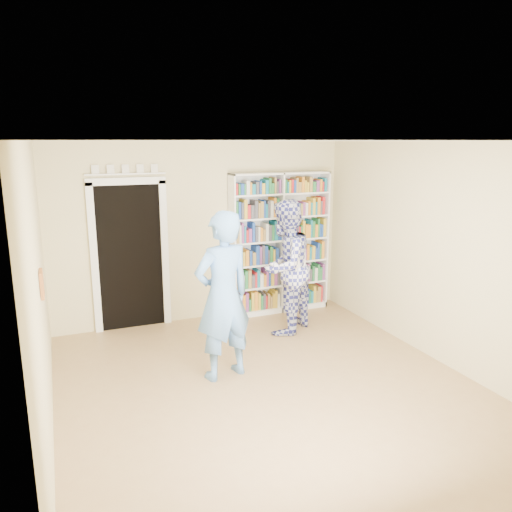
{
  "coord_description": "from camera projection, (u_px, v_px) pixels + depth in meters",
  "views": [
    {
      "loc": [
        -2.07,
        -4.68,
        2.7
      ],
      "look_at": [
        0.21,
        0.9,
        1.3
      ],
      "focal_mm": 35.0,
      "sensor_mm": 36.0,
      "label": 1
    }
  ],
  "objects": [
    {
      "name": "bookshelf",
      "position": [
        279.0,
        243.0,
        7.9
      ],
      "size": [
        1.62,
        0.3,
        2.22
      ],
      "rotation": [
        0.0,
        0.0,
        -0.25
      ],
      "color": "white",
      "rests_on": "floor"
    },
    {
      "name": "wall_back",
      "position": [
        203.0,
        232.0,
        7.54
      ],
      "size": [
        4.5,
        0.0,
        4.5
      ],
      "primitive_type": "plane",
      "rotation": [
        1.57,
        0.0,
        0.0
      ],
      "color": "beige",
      "rests_on": "floor"
    },
    {
      "name": "wall_left",
      "position": [
        40.0,
        295.0,
        4.46
      ],
      "size": [
        0.0,
        5.0,
        5.0
      ],
      "primitive_type": "plane",
      "rotation": [
        1.57,
        0.0,
        1.57
      ],
      "color": "beige",
      "rests_on": "floor"
    },
    {
      "name": "paper_sheet",
      "position": [
        301.0,
        259.0,
        6.86
      ],
      "size": [
        0.21,
        0.12,
        0.33
      ],
      "primitive_type": "cube",
      "rotation": [
        0.0,
        0.0,
        0.5
      ],
      "color": "white",
      "rests_on": "man_plaid"
    },
    {
      "name": "man_blue",
      "position": [
        223.0,
        296.0,
        5.65
      ],
      "size": [
        0.81,
        0.62,
        1.96
      ],
      "primitive_type": "imported",
      "rotation": [
        0.0,
        0.0,
        3.38
      ],
      "color": "#5D90D0",
      "rests_on": "floor"
    },
    {
      "name": "wall_art",
      "position": [
        42.0,
        284.0,
        4.63
      ],
      "size": [
        0.03,
        0.25,
        0.25
      ],
      "primitive_type": "cube",
      "color": "brown",
      "rests_on": "wall_left"
    },
    {
      "name": "doorway",
      "position": [
        130.0,
        249.0,
        7.15
      ],
      "size": [
        1.1,
        0.08,
        2.43
      ],
      "color": "black",
      "rests_on": "floor"
    },
    {
      "name": "wall_right",
      "position": [
        437.0,
        253.0,
        6.12
      ],
      "size": [
        0.0,
        5.0,
        5.0
      ],
      "primitive_type": "plane",
      "rotation": [
        1.57,
        0.0,
        -1.57
      ],
      "color": "beige",
      "rests_on": "floor"
    },
    {
      "name": "ceiling",
      "position": [
        271.0,
        140.0,
        4.98
      ],
      "size": [
        5.0,
        5.0,
        0.0
      ],
      "primitive_type": "plane",
      "rotation": [
        3.14,
        0.0,
        0.0
      ],
      "color": "white",
      "rests_on": "wall_back"
    },
    {
      "name": "man_plaid",
      "position": [
        285.0,
        267.0,
        7.04
      ],
      "size": [
        1.18,
        1.13,
        1.91
      ],
      "primitive_type": "imported",
      "rotation": [
        0.0,
        0.0,
        3.77
      ],
      "color": "navy",
      "rests_on": "floor"
    },
    {
      "name": "floor",
      "position": [
        269.0,
        387.0,
        5.59
      ],
      "size": [
        5.0,
        5.0,
        0.0
      ],
      "primitive_type": "plane",
      "color": "#9D764B",
      "rests_on": "ground"
    }
  ]
}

